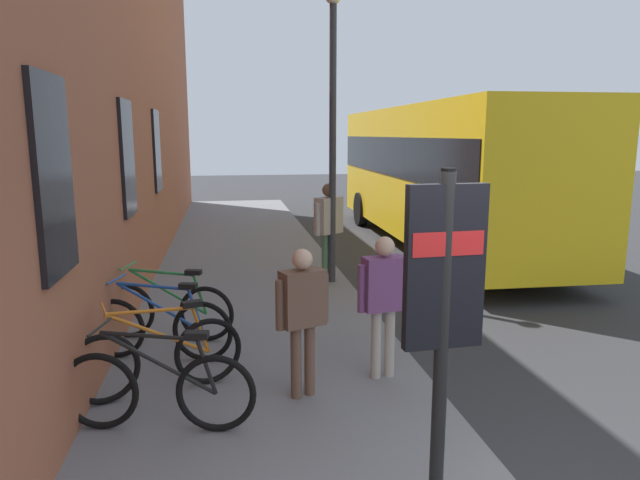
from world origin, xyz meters
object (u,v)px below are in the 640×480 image
Objects in this scene: pedestrian_near_bus at (329,222)px; bicycle_beside_lamp at (159,327)px; city_bus at (440,168)px; pedestrian_crossing_street at (303,308)px; bicycle_mid_rack at (158,357)px; transit_info_sign at (444,290)px; bicycle_under_window at (158,389)px; pedestrian_by_facade at (384,293)px; bicycle_by_door at (167,310)px; street_lamp at (333,113)px.

bicycle_beside_lamp is at bearing 141.87° from pedestrian_near_bus.
city_bus is 9.11m from pedestrian_crossing_street.
transit_info_sign is at bearing -135.61° from bicycle_mid_rack.
city_bus is at bearing -41.64° from bicycle_beside_lamp.
pedestrian_crossing_street is at bearing -128.55° from bicycle_beside_lamp.
pedestrian_near_bus is at bearing -25.91° from bicycle_under_window.
bicycle_under_window is at bearing 145.42° from city_bus.
bicycle_under_window is 1.15× the size of pedestrian_crossing_street.
pedestrian_near_bus is 4.23m from pedestrian_by_facade.
bicycle_by_door is at bearing 30.18° from transit_info_sign.
city_bus reaches higher than bicycle_beside_lamp.
transit_info_sign is at bearing -124.65° from bicycle_under_window.
transit_info_sign reaches higher than pedestrian_by_facade.
transit_info_sign is 0.48× the size of street_lamp.
pedestrian_crossing_street is 0.30× the size of street_lamp.
street_lamp is (4.90, -2.48, 2.58)m from bicycle_under_window.
street_lamp is at bearing -26.85° from bicycle_under_window.
bicycle_beside_lamp is (0.93, 0.09, 0.00)m from bicycle_mid_rack.
bicycle_by_door is at bearing 135.76° from pedestrian_near_bus.
pedestrian_by_facade is (-4.22, 0.16, -0.12)m from pedestrian_near_bus.
bicycle_beside_lamp is 2.67m from pedestrian_by_facade.
city_bus is at bearing -24.78° from pedestrian_by_facade.
pedestrian_near_bus reaches higher than pedestrian_by_facade.
bicycle_by_door is 0.98× the size of pedestrian_near_bus.
bicycle_beside_lamp is (1.69, 0.17, 0.00)m from bicycle_under_window.
pedestrian_near_bus is (6.43, -0.38, -0.53)m from transit_info_sign.
pedestrian_crossing_street is (-1.89, -1.50, 0.54)m from bicycle_by_door.
city_bus reaches higher than bicycle_mid_rack.
pedestrian_by_facade is 0.97m from pedestrian_crossing_street.
bicycle_beside_lamp is 1.01× the size of bicycle_by_door.
bicycle_mid_rack is at bearing 78.63° from pedestrian_crossing_street.
transit_info_sign is 2.31m from pedestrian_by_facade.
pedestrian_by_facade is (-0.90, -2.44, 0.56)m from bicycle_beside_lamp.
street_lamp is at bearing 136.55° from city_bus.
pedestrian_crossing_street is at bearing 150.79° from city_bus.
city_bus is at bearing -44.75° from pedestrian_near_bus.
transit_info_sign is 2.12m from pedestrian_crossing_street.
bicycle_beside_lamp is at bearing 51.45° from pedestrian_crossing_street.
bicycle_under_window is 2.36m from bicycle_by_door.
transit_info_sign reaches higher than pedestrian_near_bus.
pedestrian_by_facade is 0.31× the size of street_lamp.
city_bus is 4.81m from pedestrian_near_bus.
pedestrian_near_bus is 1.16× the size of pedestrian_crossing_street.
pedestrian_by_facade reaches higher than bicycle_under_window.
pedestrian_by_facade is at bearing -110.31° from bicycle_beside_lamp.
bicycle_under_window is at bearing -173.86° from bicycle_mid_rack.
city_bus is at bearing -34.58° from bicycle_under_window.
street_lamp is at bearing -31.76° from bicycle_mid_rack.
street_lamp reaches higher than city_bus.
street_lamp reaches higher than bicycle_beside_lamp.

